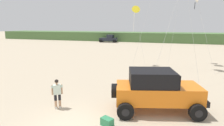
# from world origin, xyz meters

# --- Properties ---
(ground_plane) EXTENTS (220.00, 220.00, 0.00)m
(ground_plane) POSITION_xyz_m (0.00, 0.00, 0.00)
(ground_plane) COLOR tan
(dune_ridge) EXTENTS (90.00, 8.89, 2.47)m
(dune_ridge) POSITION_xyz_m (-3.73, 46.83, 1.24)
(dune_ridge) COLOR #4C703D
(dune_ridge) RESTS_ON ground_plane
(jeep) EXTENTS (5.02, 3.43, 2.26)m
(jeep) POSITION_xyz_m (3.57, 2.74, 1.20)
(jeep) COLOR orange
(jeep) RESTS_ON ground_plane
(person_watching) EXTENTS (0.53, 0.45, 1.67)m
(person_watching) POSITION_xyz_m (-1.70, 1.44, 0.94)
(person_watching) COLOR tan
(person_watching) RESTS_ON ground_plane
(cooler_box) EXTENTS (0.66, 0.55, 0.38)m
(cooler_box) POSITION_xyz_m (1.56, 0.46, 0.19)
(cooler_box) COLOR #2D7F51
(cooler_box) RESTS_ON ground_plane
(distant_pickup) EXTENTS (4.68, 2.57, 1.98)m
(distant_pickup) POSITION_xyz_m (-11.67, 40.57, 0.94)
(distant_pickup) COLOR #1E232D
(distant_pickup) RESTS_ON ground_plane
(kite_green_box) EXTENTS (2.17, 2.47, 6.70)m
(kite_green_box) POSITION_xyz_m (0.12, 14.66, 6.12)
(kite_green_box) COLOR yellow
(kite_green_box) RESTS_ON ground_plane
(kite_red_delta) EXTENTS (2.35, 2.93, 7.56)m
(kite_red_delta) POSITION_xyz_m (6.38, 14.03, 7.02)
(kite_red_delta) COLOR white
(kite_red_delta) RESTS_ON ground_plane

